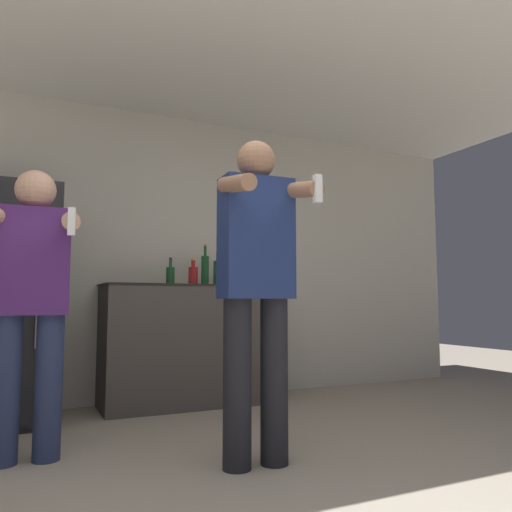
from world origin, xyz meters
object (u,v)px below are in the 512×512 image
object	(u,v)px
bottle_short_whiskey	(205,269)
person_woman_foreground	(257,281)
bottle_tall_gin	(170,275)
person_man_side	(31,294)
bottle_green_wine	(218,272)
bottle_dark_rum	(193,274)

from	to	relation	value
bottle_short_whiskey	person_woman_foreground	distance (m)	1.65
bottle_tall_gin	person_woman_foreground	size ratio (longest dim) A/B	0.13
person_woman_foreground	person_man_side	world-z (taller)	person_woman_foreground
bottle_short_whiskey	bottle_tall_gin	world-z (taller)	bottle_short_whiskey
bottle_short_whiskey	bottle_green_wine	bearing A→B (deg)	-0.00
bottle_green_wine	person_woman_foreground	xyz separation A→B (m)	(-0.39, -1.62, -0.15)
person_woman_foreground	bottle_tall_gin	bearing A→B (deg)	91.01
bottle_green_wine	bottle_short_whiskey	world-z (taller)	bottle_short_whiskey
bottle_green_wine	bottle_dark_rum	xyz separation A→B (m)	(-0.22, 0.00, -0.03)
bottle_green_wine	bottle_tall_gin	xyz separation A→B (m)	(-0.42, -0.00, -0.03)
bottle_dark_rum	person_woman_foreground	bearing A→B (deg)	-95.91
bottle_short_whiskey	person_woman_foreground	bearing A→B (deg)	-99.58
bottle_dark_rum	bottle_short_whiskey	distance (m)	0.12
bottle_dark_rum	bottle_short_whiskey	size ratio (longest dim) A/B	0.65
bottle_short_whiskey	person_woman_foreground	size ratio (longest dim) A/B	0.20
bottle_dark_rum	bottle_tall_gin	xyz separation A→B (m)	(-0.20, -0.00, -0.01)
bottle_dark_rum	bottle_short_whiskey	world-z (taller)	bottle_short_whiskey
person_woman_foreground	bottle_dark_rum	bearing A→B (deg)	84.09
bottle_tall_gin	person_man_side	xyz separation A→B (m)	(-1.06, -1.05, -0.18)
bottle_green_wine	bottle_short_whiskey	size ratio (longest dim) A/B	0.84
bottle_short_whiskey	bottle_tall_gin	xyz separation A→B (m)	(-0.30, -0.00, -0.06)
bottle_short_whiskey	bottle_dark_rum	bearing A→B (deg)	180.00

